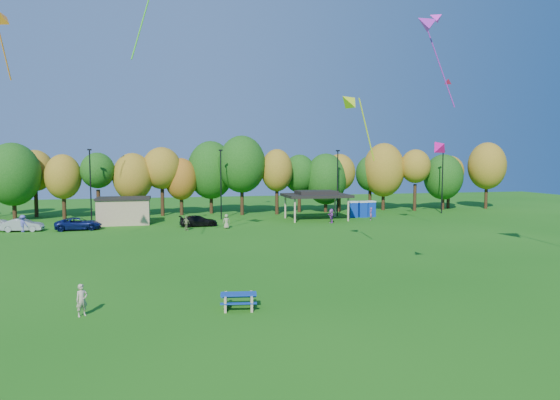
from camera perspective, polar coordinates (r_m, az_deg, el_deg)
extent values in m
plane|color=#19600F|center=(26.48, -1.15, -12.56)|extent=(160.00, 160.00, 0.00)
cylinder|color=black|center=(71.63, -28.08, -0.72)|extent=(0.50, 0.50, 3.56)
ellipsoid|color=#144C0F|center=(71.40, -28.21, 2.60)|extent=(6.62, 6.62, 8.00)
cylinder|color=black|center=(75.15, -26.09, -0.33)|extent=(0.50, 0.50, 3.79)
ellipsoid|color=olive|center=(74.93, -26.21, 3.04)|extent=(4.94, 4.94, 5.58)
cylinder|color=black|center=(71.18, -23.44, -0.68)|extent=(0.50, 0.50, 3.34)
ellipsoid|color=olive|center=(70.94, -23.54, 2.46)|extent=(4.61, 4.61, 5.88)
cylinder|color=black|center=(70.35, -20.03, -0.44)|extent=(0.50, 0.50, 3.82)
ellipsoid|color=#144C0F|center=(70.11, -20.13, 3.19)|extent=(4.43, 4.43, 4.73)
cylinder|color=black|center=(70.63, -16.40, -0.55)|extent=(0.50, 0.50, 3.25)
ellipsoid|color=olive|center=(70.40, -16.47, 2.53)|extent=(5.33, 5.33, 6.53)
cylinder|color=black|center=(71.05, -13.28, -0.17)|extent=(0.50, 0.50, 3.96)
ellipsoid|color=olive|center=(70.82, -13.35, 3.56)|extent=(5.31, 5.31, 5.82)
cylinder|color=black|center=(71.40, -11.18, -0.48)|extent=(0.50, 0.50, 3.05)
ellipsoid|color=#995914|center=(71.17, -11.23, 2.37)|extent=(4.54, 4.54, 5.87)
cylinder|color=black|center=(72.82, -7.86, -0.05)|extent=(0.50, 0.50, 3.77)
ellipsoid|color=#144C0F|center=(72.59, -7.90, 3.42)|extent=(6.69, 6.69, 8.35)
cylinder|color=black|center=(70.33, -4.36, 0.02)|extent=(0.50, 0.50, 4.28)
ellipsoid|color=#144C0F|center=(70.10, -4.39, 4.10)|extent=(6.64, 6.64, 8.01)
cylinder|color=black|center=(70.96, -0.36, -0.13)|extent=(0.50, 0.50, 3.76)
ellipsoid|color=olive|center=(70.72, -0.36, 3.41)|extent=(4.49, 4.49, 6.02)
cylinder|color=black|center=(73.88, 2.22, -0.07)|extent=(0.50, 0.50, 3.43)
ellipsoid|color=#144C0F|center=(73.66, 2.23, 3.03)|extent=(4.77, 4.77, 5.63)
cylinder|color=black|center=(74.20, 5.24, -0.25)|extent=(0.50, 0.50, 2.95)
ellipsoid|color=#144C0F|center=(73.98, 5.26, 2.41)|extent=(6.14, 6.14, 7.54)
cylinder|color=black|center=(75.36, 6.77, 0.03)|extent=(0.50, 0.50, 3.52)
ellipsoid|color=olive|center=(75.14, 6.80, 3.15)|extent=(4.78, 4.78, 5.53)
cylinder|color=black|center=(78.99, 10.23, 0.15)|extent=(0.50, 0.50, 3.39)
ellipsoid|color=#144C0F|center=(78.78, 10.28, 3.01)|extent=(4.54, 4.54, 5.46)
cylinder|color=black|center=(78.48, 11.71, 0.22)|extent=(0.50, 0.50, 3.72)
ellipsoid|color=olive|center=(78.27, 11.76, 3.38)|extent=(6.32, 6.32, 8.24)
cylinder|color=black|center=(78.63, 15.15, 0.29)|extent=(0.50, 0.50, 4.06)
ellipsoid|color=olive|center=(78.42, 15.22, 3.74)|extent=(4.50, 4.50, 5.13)
cylinder|color=black|center=(81.66, 18.11, 0.02)|extent=(0.50, 0.50, 3.05)
ellipsoid|color=#144C0F|center=(81.46, 18.17, 2.52)|extent=(5.97, 5.97, 7.05)
cylinder|color=black|center=(83.95, 18.68, 0.30)|extent=(0.50, 0.50, 3.55)
ellipsoid|color=olive|center=(83.75, 18.75, 3.13)|extent=(4.60, 4.60, 4.99)
cylinder|color=black|center=(85.47, 22.48, 0.44)|extent=(0.50, 0.50, 4.07)
ellipsoid|color=olive|center=(85.28, 22.58, 3.62)|extent=(5.83, 5.83, 7.42)
cylinder|color=black|center=(65.41, -20.84, 1.45)|extent=(0.16, 0.16, 9.00)
cube|color=black|center=(65.34, -20.95, 5.39)|extent=(0.50, 0.25, 0.18)
cylinder|color=black|center=(65.23, -6.77, 1.72)|extent=(0.16, 0.16, 9.00)
cube|color=black|center=(65.15, -6.80, 5.67)|extent=(0.50, 0.25, 0.18)
cylinder|color=black|center=(68.87, 6.59, 1.87)|extent=(0.16, 0.16, 9.00)
cube|color=black|center=(68.80, 6.62, 5.62)|extent=(0.50, 0.25, 0.18)
cylinder|color=black|center=(75.78, 18.06, 1.93)|extent=(0.16, 0.16, 9.00)
cube|color=black|center=(75.72, 18.15, 5.33)|extent=(0.50, 0.25, 0.18)
cube|color=tan|center=(63.24, -17.40, -1.29)|extent=(6.00, 4.00, 3.00)
cube|color=black|center=(63.10, -17.44, 0.18)|extent=(6.30, 4.30, 0.25)
cylinder|color=tan|center=(61.63, 1.72, -1.22)|extent=(0.24, 0.24, 3.00)
cylinder|color=tan|center=(63.77, 7.81, -1.06)|extent=(0.24, 0.24, 3.00)
cylinder|color=tan|center=(66.45, 0.61, -0.79)|extent=(0.24, 0.24, 3.00)
cylinder|color=tan|center=(68.44, 6.31, -0.66)|extent=(0.24, 0.24, 3.00)
cube|color=black|center=(64.84, 4.15, 0.52)|extent=(8.20, 6.20, 0.35)
cube|color=black|center=(64.81, 4.15, 0.88)|extent=(5.00, 3.50, 0.45)
cube|color=#0C31A4|center=(68.13, 8.31, -1.13)|extent=(1.10, 1.10, 2.00)
cube|color=silver|center=(68.03, 8.32, -0.21)|extent=(1.15, 1.15, 0.18)
cube|color=#0C31A4|center=(68.44, 9.38, -1.11)|extent=(1.10, 1.10, 2.00)
cube|color=silver|center=(68.34, 9.40, -0.20)|extent=(1.15, 1.15, 0.18)
cube|color=#0C31A4|center=(69.17, 10.30, -1.07)|extent=(1.10, 1.10, 2.00)
cube|color=silver|center=(69.07, 10.31, -0.17)|extent=(1.15, 1.15, 0.18)
cube|color=tan|center=(26.87, -6.23, -11.49)|extent=(0.35, 1.52, 0.75)
cube|color=tan|center=(26.86, -3.28, -11.48)|extent=(0.35, 1.52, 0.75)
cube|color=#123A9E|center=(26.74, -4.76, -10.65)|extent=(1.97, 1.05, 0.06)
cube|color=#123A9E|center=(26.21, -4.76, -11.71)|extent=(1.90, 0.54, 0.05)
cube|color=#123A9E|center=(27.45, -4.75, -10.95)|extent=(1.90, 0.54, 0.05)
imported|color=#BCA78D|center=(27.28, -21.71, -10.59)|extent=(0.71, 0.65, 1.64)
imported|color=silver|center=(62.70, -29.24, -2.49)|extent=(4.14, 2.32, 1.33)
imported|color=#ADADB2|center=(61.10, -27.34, -2.57)|extent=(4.25, 1.70, 1.37)
imported|color=#0E1955|center=(59.76, -22.04, -2.54)|extent=(5.09, 2.64, 1.37)
imported|color=black|center=(59.13, -9.30, -2.37)|extent=(4.54, 2.16, 1.28)
imported|color=#5051B0|center=(60.43, -27.33, -2.41)|extent=(1.37, 1.28, 1.86)
imported|color=purple|center=(61.70, 5.89, -1.81)|extent=(0.57, 1.66, 1.77)
imported|color=#B0538D|center=(65.40, 10.33, -1.56)|extent=(0.59, 0.70, 1.62)
imported|color=#979868|center=(56.70, -6.15, -2.45)|extent=(0.83, 0.56, 1.65)
imported|color=#7C8853|center=(55.89, -10.65, -2.62)|extent=(0.93, 0.97, 1.63)
cylinder|color=#42D91D|center=(40.69, -15.31, 19.55)|extent=(1.95, 1.71, 6.61)
cone|color=orange|center=(42.92, -29.33, 17.87)|extent=(1.56, 1.81, 1.57)
cylinder|color=orange|center=(40.97, -29.18, 15.32)|extent=(0.61, 1.76, 4.73)
cone|color=#F528D7|center=(52.70, 17.21, 19.33)|extent=(1.75, 1.67, 1.42)
cone|color=#CAEA18|center=(39.25, 7.69, 11.21)|extent=(2.01, 1.81, 1.69)
cylinder|color=#CAEA18|center=(39.03, 9.88, 7.91)|extent=(1.70, 0.79, 4.73)
cone|color=purple|center=(48.70, 16.18, 18.94)|extent=(2.50, 2.23, 2.09)
cylinder|color=purple|center=(49.80, 17.84, 14.34)|extent=(2.65, 1.18, 7.55)
cone|color=#FF0E8F|center=(31.83, 17.60, 5.94)|extent=(1.05, 1.30, 1.21)
cone|color=#BD163E|center=(61.92, 18.62, 12.78)|extent=(1.31, 1.46, 1.22)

